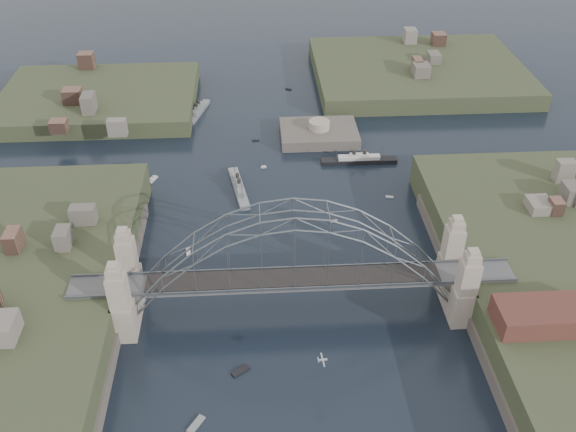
# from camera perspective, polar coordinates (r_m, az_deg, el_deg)

# --- Properties ---
(ground) EXTENTS (500.00, 500.00, 0.00)m
(ground) POSITION_cam_1_polar(r_m,az_deg,el_deg) (123.46, 0.50, -8.67)
(ground) COLOR black
(ground) RESTS_ON ground
(bridge) EXTENTS (84.00, 13.80, 24.60)m
(bridge) POSITION_cam_1_polar(r_m,az_deg,el_deg) (115.19, 0.53, -4.28)
(bridge) COLOR #505053
(bridge) RESTS_ON ground
(headland_nw) EXTENTS (60.00, 45.00, 9.00)m
(headland_nw) POSITION_cam_1_polar(r_m,az_deg,el_deg) (207.97, -16.86, 9.75)
(headland_nw) COLOR #333B23
(headland_nw) RESTS_ON ground
(headland_ne) EXTENTS (70.00, 55.00, 9.50)m
(headland_ne) POSITION_cam_1_polar(r_m,az_deg,el_deg) (222.98, 11.78, 12.37)
(headland_ne) COLOR #333B23
(headland_ne) RESTS_ON ground
(fort_island) EXTENTS (22.00, 16.00, 9.40)m
(fort_island) POSITION_cam_1_polar(r_m,az_deg,el_deg) (181.18, 2.84, 7.07)
(fort_island) COLOR #4E453F
(fort_island) RESTS_ON ground
(wharf_shed) EXTENTS (20.00, 8.00, 4.00)m
(wharf_shed) POSITION_cam_1_polar(r_m,az_deg,el_deg) (117.63, 23.18, -8.37)
(wharf_shed) COLOR #592D26
(wharf_shed) RESTS_ON shore_east
(finger_pier) EXTENTS (4.00, 22.00, 1.40)m
(finger_pier) POSITION_cam_1_polar(r_m,az_deg,el_deg) (113.96, 22.45, -16.83)
(finger_pier) COLOR #505053
(finger_pier) RESTS_ON ground
(naval_cruiser_near) EXTENTS (5.68, 18.65, 5.55)m
(naval_cruiser_near) POSITION_cam_1_polar(r_m,az_deg,el_deg) (157.27, -4.54, 2.65)
(naval_cruiser_near) COLOR gray
(naval_cruiser_near) RESTS_ON ground
(naval_cruiser_far) EXTENTS (6.35, 15.61, 5.27)m
(naval_cruiser_far) POSITION_cam_1_polar(r_m,az_deg,el_deg) (196.39, -8.21, 9.50)
(naval_cruiser_far) COLOR gray
(naval_cruiser_far) RESTS_ON ground
(ocean_liner) EXTENTS (20.47, 2.84, 5.02)m
(ocean_liner) POSITION_cam_1_polar(r_m,az_deg,el_deg) (169.49, 6.52, 5.13)
(ocean_liner) COLOR black
(ocean_liner) RESTS_ON ground
(aeroplane) EXTENTS (1.64, 3.04, 0.44)m
(aeroplane) POSITION_cam_1_polar(r_m,az_deg,el_deg) (105.18, 3.11, -13.04)
(aeroplane) COLOR silver
(small_boat_a) EXTENTS (1.23, 2.80, 0.45)m
(small_boat_a) POSITION_cam_1_polar(r_m,az_deg,el_deg) (138.76, -9.13, -3.24)
(small_boat_a) COLOR silver
(small_boat_a) RESTS_ON ground
(small_boat_b) EXTENTS (2.13, 1.21, 0.45)m
(small_boat_b) POSITION_cam_1_polar(r_m,az_deg,el_deg) (146.34, 4.16, -0.49)
(small_boat_b) COLOR silver
(small_boat_b) RESTS_ON ground
(small_boat_c) EXTENTS (3.45, 2.86, 0.45)m
(small_boat_c) POSITION_cam_1_polar(r_m,az_deg,el_deg) (113.24, -4.37, -14.00)
(small_boat_c) COLOR silver
(small_boat_c) RESTS_ON ground
(small_boat_d) EXTENTS (2.00, 1.03, 0.45)m
(small_boat_d) POSITION_cam_1_polar(r_m,az_deg,el_deg) (156.35, 9.29, 1.72)
(small_boat_d) COLOR silver
(small_boat_d) RESTS_ON ground
(small_boat_e) EXTENTS (2.42, 3.56, 1.43)m
(small_boat_e) POSITION_cam_1_polar(r_m,az_deg,el_deg) (164.86, -12.30, 3.33)
(small_boat_e) COLOR silver
(small_boat_e) RESTS_ON ground
(small_boat_f) EXTENTS (1.48, 0.52, 1.43)m
(small_boat_f) POSITION_cam_1_polar(r_m,az_deg,el_deg) (166.38, -2.25, 4.53)
(small_boat_f) COLOR silver
(small_boat_f) RESTS_ON ground
(small_boat_h) EXTENTS (2.05, 0.74, 0.45)m
(small_boat_h) POSITION_cam_1_polar(r_m,az_deg,el_deg) (179.53, -2.98, 6.95)
(small_boat_h) COLOR silver
(small_boat_h) RESTS_ON ground
(small_boat_i) EXTENTS (1.13, 2.36, 1.43)m
(small_boat_i) POSITION_cam_1_polar(r_m,az_deg,el_deg) (135.44, 13.98, -5.03)
(small_boat_i) COLOR silver
(small_boat_i) RESTS_ON ground
(small_boat_j) EXTENTS (3.00, 3.73, 0.45)m
(small_boat_j) POSITION_cam_1_polar(r_m,az_deg,el_deg) (107.18, -8.43, -18.40)
(small_boat_j) COLOR silver
(small_boat_j) RESTS_ON ground
(small_boat_k) EXTENTS (2.00, 1.56, 0.45)m
(small_boat_k) POSITION_cam_1_polar(r_m,az_deg,el_deg) (210.89, 0.03, 11.57)
(small_boat_k) COLOR silver
(small_boat_k) RESTS_ON ground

